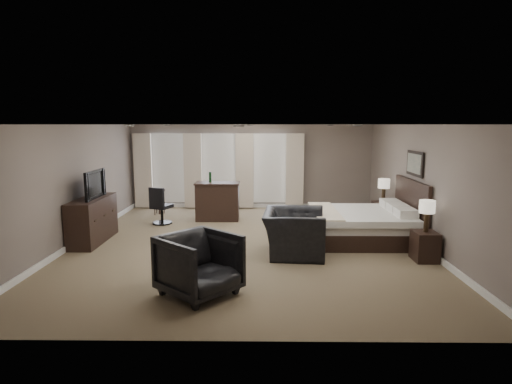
{
  "coord_description": "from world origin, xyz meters",
  "views": [
    {
      "loc": [
        0.32,
        -9.08,
        2.6
      ],
      "look_at": [
        0.2,
        0.4,
        1.1
      ],
      "focal_mm": 30.0,
      "sensor_mm": 36.0,
      "label": 1
    }
  ],
  "objects_px": {
    "armchair_near": "(294,225)",
    "armchair_far": "(199,262)",
    "lamp_near": "(427,216)",
    "bar_counter": "(218,201)",
    "dresser": "(93,220)",
    "bed": "(362,210)",
    "nightstand_near": "(425,246)",
    "tv": "(91,195)",
    "bar_stool_right": "(216,204)",
    "desk_chair": "(162,205)",
    "nightstand_far": "(383,214)",
    "bar_stool_left": "(159,202)",
    "lamp_far": "(384,191)"
  },
  "relations": [
    {
      "from": "lamp_far",
      "to": "bar_stool_right",
      "type": "bearing_deg",
      "value": 166.09
    },
    {
      "from": "nightstand_near",
      "to": "bar_counter",
      "type": "bearing_deg",
      "value": 141.18
    },
    {
      "from": "lamp_far",
      "to": "tv",
      "type": "xyz_separation_m",
      "value": [
        -6.92,
        -1.62,
        0.14
      ]
    },
    {
      "from": "bar_stool_right",
      "to": "desk_chair",
      "type": "distance_m",
      "value": 1.67
    },
    {
      "from": "lamp_near",
      "to": "armchair_far",
      "type": "relative_size",
      "value": 0.58
    },
    {
      "from": "nightstand_far",
      "to": "tv",
      "type": "height_order",
      "value": "tv"
    },
    {
      "from": "bed",
      "to": "bar_counter",
      "type": "height_order",
      "value": "bed"
    },
    {
      "from": "bar_stool_left",
      "to": "nightstand_near",
      "type": "bearing_deg",
      "value": -34.68
    },
    {
      "from": "nightstand_near",
      "to": "lamp_near",
      "type": "xyz_separation_m",
      "value": [
        0.0,
        0.0,
        0.59
      ]
    },
    {
      "from": "bed",
      "to": "armchair_far",
      "type": "distance_m",
      "value": 4.52
    },
    {
      "from": "nightstand_near",
      "to": "bar_counter",
      "type": "xyz_separation_m",
      "value": [
        -4.35,
        3.5,
        0.24
      ]
    },
    {
      "from": "lamp_far",
      "to": "bar_stool_left",
      "type": "distance_m",
      "value": 6.3
    },
    {
      "from": "nightstand_near",
      "to": "tv",
      "type": "height_order",
      "value": "tv"
    },
    {
      "from": "dresser",
      "to": "armchair_far",
      "type": "relative_size",
      "value": 1.61
    },
    {
      "from": "nightstand_far",
      "to": "armchair_near",
      "type": "xyz_separation_m",
      "value": [
        -2.49,
        -2.51,
        0.29
      ]
    },
    {
      "from": "armchair_far",
      "to": "bar_counter",
      "type": "distance_m",
      "value": 5.23
    },
    {
      "from": "bed",
      "to": "dresser",
      "type": "height_order",
      "value": "bed"
    },
    {
      "from": "bar_stool_right",
      "to": "desk_chair",
      "type": "xyz_separation_m",
      "value": [
        -1.34,
        -0.99,
        0.16
      ]
    },
    {
      "from": "bed",
      "to": "tv",
      "type": "xyz_separation_m",
      "value": [
        -6.03,
        -0.17,
        0.36
      ]
    },
    {
      "from": "bed",
      "to": "armchair_near",
      "type": "bearing_deg",
      "value": -146.55
    },
    {
      "from": "bar_stool_right",
      "to": "lamp_near",
      "type": "bearing_deg",
      "value": -42.04
    },
    {
      "from": "nightstand_far",
      "to": "bar_counter",
      "type": "bearing_deg",
      "value": 172.18
    },
    {
      "from": "nightstand_far",
      "to": "bed",
      "type": "bearing_deg",
      "value": -121.54
    },
    {
      "from": "nightstand_near",
      "to": "tv",
      "type": "distance_m",
      "value": 7.08
    },
    {
      "from": "lamp_near",
      "to": "bed",
      "type": "bearing_deg",
      "value": 121.54
    },
    {
      "from": "lamp_far",
      "to": "bar_stool_right",
      "type": "relative_size",
      "value": 0.9
    },
    {
      "from": "dresser",
      "to": "bar_counter",
      "type": "height_order",
      "value": "bar_counter"
    },
    {
      "from": "lamp_near",
      "to": "armchair_near",
      "type": "xyz_separation_m",
      "value": [
        -2.49,
        0.39,
        -0.28
      ]
    },
    {
      "from": "nightstand_far",
      "to": "desk_chair",
      "type": "height_order",
      "value": "desk_chair"
    },
    {
      "from": "bed",
      "to": "bar_counter",
      "type": "xyz_separation_m",
      "value": [
        -3.46,
        2.05,
        -0.17
      ]
    },
    {
      "from": "nightstand_near",
      "to": "dresser",
      "type": "bearing_deg",
      "value": 169.54
    },
    {
      "from": "dresser",
      "to": "bed",
      "type": "bearing_deg",
      "value": 1.64
    },
    {
      "from": "lamp_near",
      "to": "lamp_far",
      "type": "distance_m",
      "value": 2.9
    },
    {
      "from": "lamp_far",
      "to": "bar_counter",
      "type": "height_order",
      "value": "lamp_far"
    },
    {
      "from": "dresser",
      "to": "bar_stool_left",
      "type": "height_order",
      "value": "dresser"
    },
    {
      "from": "nightstand_far",
      "to": "lamp_far",
      "type": "distance_m",
      "value": 0.61
    },
    {
      "from": "bar_stool_left",
      "to": "lamp_far",
      "type": "bearing_deg",
      "value": -12.35
    },
    {
      "from": "bar_stool_left",
      "to": "nightstand_far",
      "type": "bearing_deg",
      "value": -12.35
    },
    {
      "from": "nightstand_far",
      "to": "armchair_near",
      "type": "height_order",
      "value": "armchair_near"
    },
    {
      "from": "armchair_near",
      "to": "armchair_far",
      "type": "height_order",
      "value": "armchair_near"
    },
    {
      "from": "armchair_near",
      "to": "bar_counter",
      "type": "height_order",
      "value": "armchair_near"
    },
    {
      "from": "nightstand_near",
      "to": "bar_counter",
      "type": "relative_size",
      "value": 0.47
    },
    {
      "from": "nightstand_far",
      "to": "desk_chair",
      "type": "bearing_deg",
      "value": 178.92
    },
    {
      "from": "tv",
      "to": "armchair_near",
      "type": "bearing_deg",
      "value": -101.33
    },
    {
      "from": "lamp_far",
      "to": "bar_counter",
      "type": "bearing_deg",
      "value": 172.18
    },
    {
      "from": "nightstand_near",
      "to": "dresser",
      "type": "relative_size",
      "value": 0.33
    },
    {
      "from": "armchair_near",
      "to": "lamp_near",
      "type": "bearing_deg",
      "value": -93.74
    },
    {
      "from": "nightstand_far",
      "to": "armchair_far",
      "type": "bearing_deg",
      "value": -131.5
    },
    {
      "from": "bar_counter",
      "to": "armchair_near",
      "type": "bearing_deg",
      "value": -59.18
    },
    {
      "from": "bar_stool_right",
      "to": "nightstand_far",
      "type": "bearing_deg",
      "value": -13.91
    }
  ]
}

